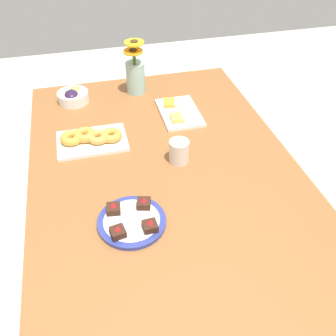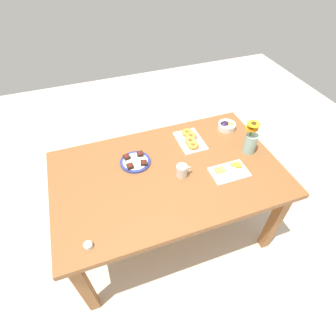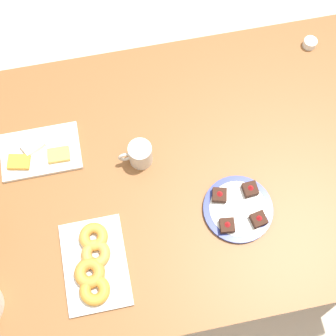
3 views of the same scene
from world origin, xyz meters
name	(u,v)px [view 2 (image 2 of 3)]	position (x,y,z in m)	size (l,w,h in m)	color
ground_plane	(168,228)	(0.00, 0.00, 0.00)	(6.00, 6.00, 0.00)	beige
dining_table	(168,180)	(0.00, 0.00, 0.65)	(1.60, 1.00, 0.74)	brown
coffee_mug	(182,171)	(0.08, -0.06, 0.79)	(0.11, 0.08, 0.09)	beige
grape_bowl	(227,126)	(0.62, 0.30, 0.77)	(0.14, 0.14, 0.07)	white
cheese_platter	(229,172)	(0.40, -0.15, 0.75)	(0.26, 0.17, 0.03)	white
croissant_platter	(190,139)	(0.28, 0.25, 0.76)	(0.19, 0.28, 0.05)	white
jam_cup_honey	(88,245)	(-0.60, -0.39, 0.76)	(0.05, 0.05, 0.03)	white
dessert_plate	(135,162)	(-0.19, 0.17, 0.75)	(0.22, 0.22, 0.05)	navy
flower_vase	(250,141)	(0.65, 0.00, 0.83)	(0.11, 0.10, 0.27)	#99C1B7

